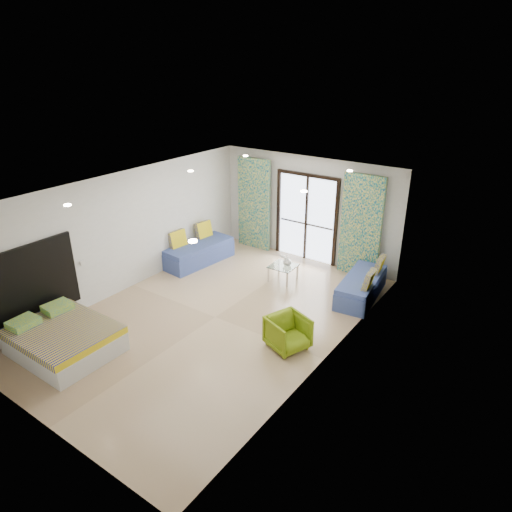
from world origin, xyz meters
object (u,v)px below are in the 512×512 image
Objects in this scene: daybed_left at (198,252)px; daybed_right at (362,286)px; coffee_table at (283,267)px; armchair at (288,331)px; bed at (64,339)px.

daybed_left is 4.28m from daybed_right.
daybed_left is 2.93× the size of coffee_table.
daybed_left is 2.39m from coffee_table.
daybed_left is 4.34m from armchair.
armchair is (3.89, -1.91, 0.05)m from daybed_left.
daybed_right is 2.74× the size of coffee_table.
bed is 6.17m from daybed_right.
coffee_table is at bearing 70.02° from bed.
coffee_table is (2.36, 0.37, 0.05)m from daybed_left.
coffee_table is at bearing -177.76° from daybed_right.
daybed_right is at bearing 14.92° from daybed_left.
bed is 2.64× the size of coffee_table.
coffee_table reaches higher than bed.
bed is 5.02m from coffee_table.
coffee_table is at bearing 14.94° from daybed_left.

